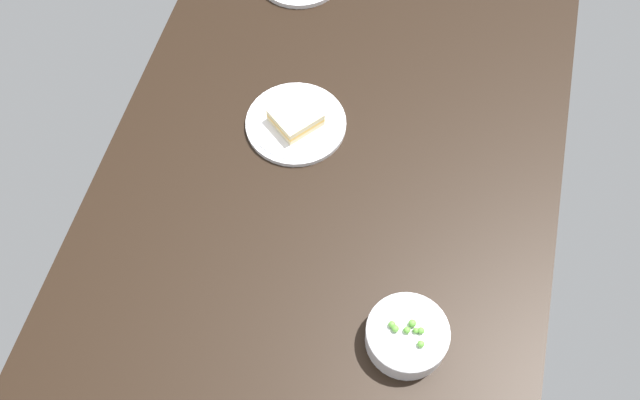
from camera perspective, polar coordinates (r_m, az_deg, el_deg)
The scene contains 3 objects.
dining_table at distance 141.85cm, azimuth 0.00°, elevation -0.81°, with size 149.46×89.37×4.00cm, color black.
plate_sandwich at distance 149.47cm, azimuth -1.90°, elevation 6.13°, with size 20.56×20.56×4.28cm.
bowl_peas at distance 127.27cm, azimuth 6.79°, elevation -10.45°, with size 14.34×14.34×5.86cm.
Camera 1 is at (-67.37, -16.63, 125.72)cm, focal length 41.05 mm.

